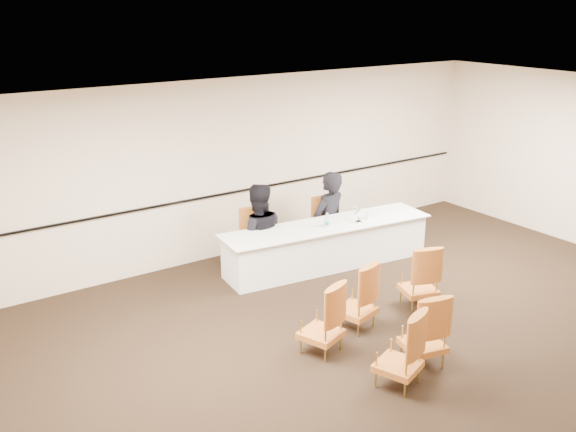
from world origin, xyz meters
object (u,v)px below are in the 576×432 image
object	(u,v)px
aud_chair_front_right	(419,275)
drinking_glass	(326,223)
aud_chair_front_left	(321,317)
microphone	(359,215)
panelist_main	(328,226)
water_bottle	(327,220)
panelist_second_chair	(258,238)
panelist_second	(258,239)
aud_chair_back_left	(399,348)
aud_chair_front_mid	(356,295)
aud_chair_back_mid	(424,328)
coffee_cup	(368,215)
panelist_main_chair	(329,225)
panel_table	(327,245)

from	to	relation	value
aud_chair_front_right	drinking_glass	bearing A→B (deg)	114.08
aud_chair_front_left	aud_chair_front_right	bearing A→B (deg)	-13.28
microphone	panelist_main	bearing A→B (deg)	110.10
water_bottle	aud_chair_front_left	bearing A→B (deg)	-129.21
drinking_glass	panelist_second_chair	bearing A→B (deg)	142.47
microphone	aud_chair_front_left	bearing A→B (deg)	-126.45
microphone	drinking_glass	size ratio (longest dim) A/B	2.51
drinking_glass	panelist_second	bearing A→B (deg)	142.47
panelist_main	aud_chair_back_left	distance (m)	4.16
aud_chair_front_mid	aud_chair_back_mid	size ratio (longest dim) A/B	1.00
coffee_cup	aud_chair_front_right	size ratio (longest dim) A/B	0.15
panelist_main_chair	drinking_glass	world-z (taller)	panelist_main_chair
drinking_glass	aud_chair_front_left	world-z (taller)	aud_chair_front_left
aud_chair_back_left	panel_table	bearing A→B (deg)	44.46
microphone	panelist_second	bearing A→B (deg)	162.40
panelist_main_chair	panelist_second	world-z (taller)	panelist_second
coffee_cup	aud_chair_front_mid	distance (m)	2.45
panelist_second	aud_chair_back_mid	bearing A→B (deg)	112.20
microphone	aud_chair_front_mid	xyz separation A→B (m)	(-1.49, -1.71, -0.37)
aud_chair_front_right	aud_chair_back_left	world-z (taller)	same
panel_table	panelist_main_chair	distance (m)	0.65
microphone	aud_chair_back_mid	bearing A→B (deg)	-103.60
panel_table	aud_chair_front_left	world-z (taller)	aud_chair_front_left
panelist_main	aud_chair_back_left	xyz separation A→B (m)	(-1.89, -3.70, 0.02)
aud_chair_back_mid	aud_chair_back_left	bearing A→B (deg)	-149.52
coffee_cup	aud_chair_back_left	xyz separation A→B (m)	(-2.19, -3.04, -0.31)
panelist_main	aud_chair_front_right	xyz separation A→B (m)	(-0.24, -2.40, 0.02)
aud_chair_back_mid	drinking_glass	bearing A→B (deg)	87.75
coffee_cup	aud_chair_front_right	world-z (taller)	aud_chair_front_right
microphone	aud_chair_front_right	size ratio (longest dim) A/B	0.26
panelist_main	coffee_cup	world-z (taller)	panelist_main
aud_chair_back_mid	panel_table	bearing A→B (deg)	86.97
panelist_second	aud_chair_front_mid	world-z (taller)	panelist_second
panel_table	panelist_main_chair	size ratio (longest dim) A/B	3.77
panelist_second	water_bottle	xyz separation A→B (m)	(0.86, -0.74, 0.38)
panelist_second_chair	aud_chair_front_mid	world-z (taller)	same
microphone	aud_chair_front_right	distance (m)	1.80
coffee_cup	aud_chair_front_left	bearing A→B (deg)	-141.45
aud_chair_front_left	aud_chair_back_mid	bearing A→B (deg)	-66.92
panelist_main_chair	water_bottle	bearing A→B (deg)	-123.42
panelist_main	panelist_second_chair	xyz separation A→B (m)	(-1.35, 0.16, 0.02)
panelist_second_chair	aud_chair_front_left	size ratio (longest dim) A/B	1.00
panel_table	aud_chair_back_mid	bearing A→B (deg)	-99.93
panelist_second_chair	water_bottle	world-z (taller)	same
panelist_second_chair	aud_chair_back_mid	size ratio (longest dim) A/B	1.00
aud_chair_front_mid	aud_chair_front_right	world-z (taller)	same
panel_table	coffee_cup	xyz separation A→B (m)	(0.72, -0.17, 0.43)
panelist_main_chair	drinking_glass	size ratio (longest dim) A/B	9.50
panelist_second	panel_table	bearing A→B (deg)	166.77
panelist_second	water_bottle	bearing A→B (deg)	161.15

